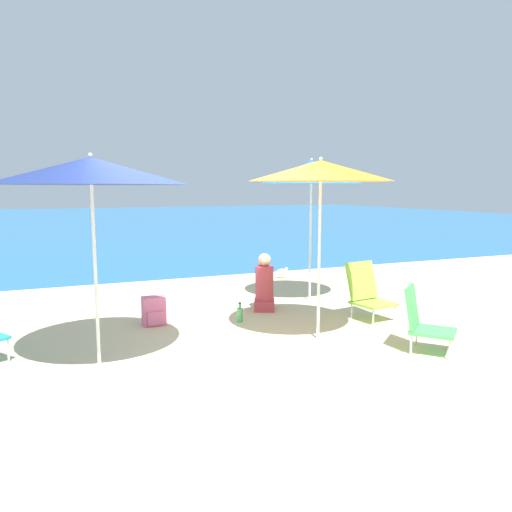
{
  "coord_description": "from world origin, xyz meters",
  "views": [
    {
      "loc": [
        -1.71,
        -4.93,
        1.89
      ],
      "look_at": [
        0.85,
        1.08,
        1.0
      ],
      "focal_mm": 35.0,
      "sensor_mm": 36.0,
      "label": 1
    }
  ],
  "objects_px": {
    "beach_umbrella_blue": "(311,172)",
    "person_seated_near": "(264,286)",
    "backpack_pink": "(154,311)",
    "beach_chair_green": "(423,320)",
    "beach_umbrella_navy": "(91,171)",
    "beach_umbrella_orange": "(321,171)",
    "beach_chair_lime": "(367,292)",
    "seagull": "(282,272)",
    "water_bottle": "(240,314)"
  },
  "relations": [
    {
      "from": "beach_chair_lime",
      "to": "person_seated_near",
      "type": "relative_size",
      "value": 0.91
    },
    {
      "from": "beach_umbrella_blue",
      "to": "water_bottle",
      "type": "bearing_deg",
      "value": -152.45
    },
    {
      "from": "beach_umbrella_navy",
      "to": "backpack_pink",
      "type": "relative_size",
      "value": 5.56
    },
    {
      "from": "backpack_pink",
      "to": "beach_chair_green",
      "type": "bearing_deg",
      "value": -41.36
    },
    {
      "from": "beach_umbrella_orange",
      "to": "backpack_pink",
      "type": "height_order",
      "value": "beach_umbrella_orange"
    },
    {
      "from": "person_seated_near",
      "to": "water_bottle",
      "type": "relative_size",
      "value": 3.17
    },
    {
      "from": "backpack_pink",
      "to": "water_bottle",
      "type": "distance_m",
      "value": 1.2
    },
    {
      "from": "backpack_pink",
      "to": "seagull",
      "type": "relative_size",
      "value": 1.5
    },
    {
      "from": "beach_umbrella_navy",
      "to": "beach_chair_green",
      "type": "height_order",
      "value": "beach_umbrella_navy"
    },
    {
      "from": "seagull",
      "to": "beach_chair_green",
      "type": "bearing_deg",
      "value": -96.87
    },
    {
      "from": "person_seated_near",
      "to": "beach_umbrella_navy",
      "type": "bearing_deg",
      "value": -125.47
    },
    {
      "from": "backpack_pink",
      "to": "beach_umbrella_blue",
      "type": "bearing_deg",
      "value": 10.63
    },
    {
      "from": "beach_umbrella_orange",
      "to": "person_seated_near",
      "type": "distance_m",
      "value": 2.37
    },
    {
      "from": "beach_umbrella_orange",
      "to": "water_bottle",
      "type": "distance_m",
      "value": 2.36
    },
    {
      "from": "beach_umbrella_orange",
      "to": "water_bottle",
      "type": "relative_size",
      "value": 8.04
    },
    {
      "from": "backpack_pink",
      "to": "water_bottle",
      "type": "bearing_deg",
      "value": -15.19
    },
    {
      "from": "beach_umbrella_blue",
      "to": "person_seated_near",
      "type": "xyz_separation_m",
      "value": [
        -0.98,
        -0.32,
        -1.77
      ]
    },
    {
      "from": "beach_umbrella_navy",
      "to": "person_seated_near",
      "type": "bearing_deg",
      "value": 30.2
    },
    {
      "from": "beach_chair_lime",
      "to": "backpack_pink",
      "type": "height_order",
      "value": "beach_chair_lime"
    },
    {
      "from": "beach_umbrella_blue",
      "to": "water_bottle",
      "type": "relative_size",
      "value": 8.45
    },
    {
      "from": "beach_umbrella_orange",
      "to": "seagull",
      "type": "distance_m",
      "value": 4.71
    },
    {
      "from": "water_bottle",
      "to": "beach_umbrella_blue",
      "type": "bearing_deg",
      "value": 27.55
    },
    {
      "from": "beach_umbrella_navy",
      "to": "backpack_pink",
      "type": "height_order",
      "value": "beach_umbrella_navy"
    },
    {
      "from": "beach_umbrella_orange",
      "to": "beach_chair_lime",
      "type": "distance_m",
      "value": 2.15
    },
    {
      "from": "beach_chair_lime",
      "to": "water_bottle",
      "type": "xyz_separation_m",
      "value": [
        -1.79,
        0.52,
        -0.28
      ]
    },
    {
      "from": "beach_chair_green",
      "to": "water_bottle",
      "type": "distance_m",
      "value": 2.53
    },
    {
      "from": "beach_umbrella_navy",
      "to": "backpack_pink",
      "type": "distance_m",
      "value": 2.45
    },
    {
      "from": "beach_umbrella_navy",
      "to": "seagull",
      "type": "relative_size",
      "value": 8.35
    },
    {
      "from": "beach_chair_lime",
      "to": "water_bottle",
      "type": "bearing_deg",
      "value": 155.38
    },
    {
      "from": "beach_chair_green",
      "to": "water_bottle",
      "type": "bearing_deg",
      "value": 86.32
    },
    {
      "from": "beach_umbrella_blue",
      "to": "person_seated_near",
      "type": "distance_m",
      "value": 2.05
    },
    {
      "from": "beach_chair_lime",
      "to": "water_bottle",
      "type": "height_order",
      "value": "beach_chair_lime"
    },
    {
      "from": "beach_chair_lime",
      "to": "person_seated_near",
      "type": "distance_m",
      "value": 1.57
    },
    {
      "from": "backpack_pink",
      "to": "water_bottle",
      "type": "relative_size",
      "value": 1.43
    },
    {
      "from": "water_bottle",
      "to": "beach_chair_lime",
      "type": "bearing_deg",
      "value": -16.3
    },
    {
      "from": "person_seated_near",
      "to": "seagull",
      "type": "xyz_separation_m",
      "value": [
        1.48,
        2.39,
        -0.24
      ]
    },
    {
      "from": "backpack_pink",
      "to": "water_bottle",
      "type": "height_order",
      "value": "backpack_pink"
    },
    {
      "from": "beach_umbrella_orange",
      "to": "beach_umbrella_navy",
      "type": "height_order",
      "value": "beach_umbrella_orange"
    },
    {
      "from": "person_seated_near",
      "to": "backpack_pink",
      "type": "bearing_deg",
      "value": -149.34
    },
    {
      "from": "beach_chair_green",
      "to": "backpack_pink",
      "type": "bearing_deg",
      "value": 98.46
    },
    {
      "from": "beach_umbrella_orange",
      "to": "person_seated_near",
      "type": "xyz_separation_m",
      "value": [
        -0.01,
        1.63,
        -1.72
      ]
    },
    {
      "from": "beach_chair_green",
      "to": "person_seated_near",
      "type": "distance_m",
      "value": 2.68
    },
    {
      "from": "beach_umbrella_orange",
      "to": "beach_umbrella_navy",
      "type": "bearing_deg",
      "value": 177.88
    },
    {
      "from": "beach_umbrella_orange",
      "to": "water_bottle",
      "type": "xyz_separation_m",
      "value": [
        -0.62,
        1.12,
        -1.98
      ]
    },
    {
      "from": "beach_chair_lime",
      "to": "water_bottle",
      "type": "relative_size",
      "value": 2.88
    },
    {
      "from": "beach_umbrella_navy",
      "to": "beach_chair_green",
      "type": "xyz_separation_m",
      "value": [
        3.52,
        -1.0,
        -1.69
      ]
    },
    {
      "from": "backpack_pink",
      "to": "seagull",
      "type": "distance_m",
      "value": 4.15
    },
    {
      "from": "beach_chair_green",
      "to": "beach_umbrella_blue",
      "type": "bearing_deg",
      "value": 47.9
    },
    {
      "from": "beach_umbrella_orange",
      "to": "beach_chair_lime",
      "type": "relative_size",
      "value": 2.79
    },
    {
      "from": "beach_umbrella_blue",
      "to": "seagull",
      "type": "relative_size",
      "value": 8.84
    }
  ]
}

